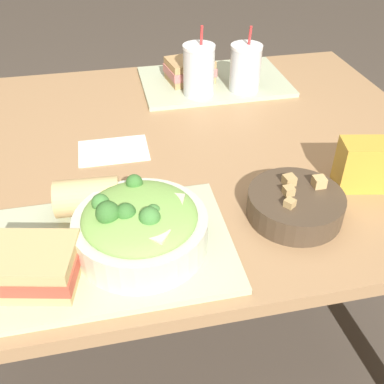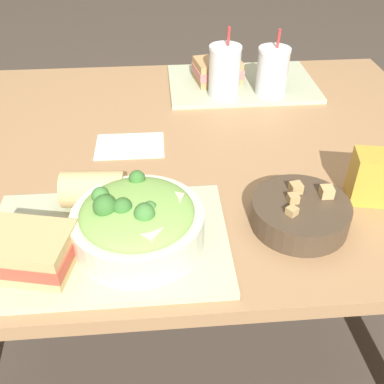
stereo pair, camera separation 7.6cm
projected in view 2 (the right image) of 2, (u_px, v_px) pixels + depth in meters
The scene contains 13 objects.
ground_plane at pixel (185, 330), 1.49m from camera, with size 12.00×12.00×0.00m, color #4C4238.
dining_table at pixel (183, 175), 1.10m from camera, with size 1.31×0.97×0.72m.
tray_near at pixel (108, 242), 0.78m from camera, with size 0.42×0.28×0.01m.
tray_far at pixel (241, 83), 1.31m from camera, with size 0.42×0.28×0.01m.
salad_bowl at pixel (138, 221), 0.75m from camera, with size 0.22×0.22×0.11m.
soup_bowl at pixel (300, 212), 0.81m from camera, with size 0.18×0.18×0.07m.
sandwich_near at pixel (29, 251), 0.71m from camera, with size 0.16×0.13×0.06m.
baguette_near at pixel (95, 189), 0.83m from camera, with size 0.12×0.08×0.07m.
sandwich_far at pixel (218, 71), 1.29m from camera, with size 0.14×0.12×0.06m.
drink_cup_dark at pixel (224, 73), 1.19m from camera, with size 0.09×0.09×0.19m.
drink_cup_red at pixel (272, 73), 1.21m from camera, with size 0.09×0.09×0.18m.
chip_bag at pixel (383, 178), 0.85m from camera, with size 0.13×0.09×0.10m.
napkin_folded at pixel (130, 147), 1.04m from camera, with size 0.16×0.11×0.00m.
Camera 2 is at (-0.05, -0.90, 1.27)m, focal length 42.00 mm.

